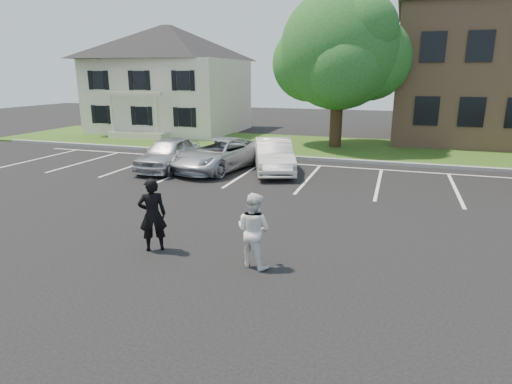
{
  "coord_description": "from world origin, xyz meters",
  "views": [
    {
      "loc": [
        3.32,
        -9.08,
        4.17
      ],
      "look_at": [
        0.0,
        1.0,
        1.25
      ],
      "focal_mm": 30.0,
      "sensor_mm": 36.0,
      "label": 1
    }
  ],
  "objects_px": {
    "house": "(170,79)",
    "car_silver_minivan": "(219,154)",
    "man_white_shirt": "(254,230)",
    "car_white_sedan": "(274,156)",
    "tree": "(341,53)",
    "man_black_suit": "(152,215)",
    "car_silver_west": "(169,154)"
  },
  "relations": [
    {
      "from": "house",
      "to": "car_silver_minivan",
      "type": "bearing_deg",
      "value": -52.73
    },
    {
      "from": "house",
      "to": "car_silver_minivan",
      "type": "height_order",
      "value": "house"
    },
    {
      "from": "man_white_shirt",
      "to": "car_silver_minivan",
      "type": "xyz_separation_m",
      "value": [
        -4.7,
        9.08,
        -0.15
      ]
    },
    {
      "from": "house",
      "to": "car_white_sedan",
      "type": "height_order",
      "value": "house"
    },
    {
      "from": "man_white_shirt",
      "to": "car_white_sedan",
      "type": "bearing_deg",
      "value": -60.2
    },
    {
      "from": "house",
      "to": "tree",
      "type": "height_order",
      "value": "tree"
    },
    {
      "from": "man_black_suit",
      "to": "car_white_sedan",
      "type": "height_order",
      "value": "man_black_suit"
    },
    {
      "from": "car_silver_minivan",
      "to": "car_white_sedan",
      "type": "xyz_separation_m",
      "value": [
        2.47,
        0.33,
        0.02
      ]
    },
    {
      "from": "tree",
      "to": "man_black_suit",
      "type": "height_order",
      "value": "tree"
    },
    {
      "from": "man_black_suit",
      "to": "man_white_shirt",
      "type": "distance_m",
      "value": 2.61
    },
    {
      "from": "car_silver_west",
      "to": "car_white_sedan",
      "type": "height_order",
      "value": "car_white_sedan"
    },
    {
      "from": "house",
      "to": "man_black_suit",
      "type": "xyz_separation_m",
      "value": [
        10.88,
        -20.54,
        -2.92
      ]
    },
    {
      "from": "man_white_shirt",
      "to": "car_silver_minivan",
      "type": "bearing_deg",
      "value": -46.16
    },
    {
      "from": "tree",
      "to": "house",
      "type": "bearing_deg",
      "value": 163.73
    },
    {
      "from": "man_white_shirt",
      "to": "man_black_suit",
      "type": "bearing_deg",
      "value": 14.45
    },
    {
      "from": "tree",
      "to": "car_white_sedan",
      "type": "height_order",
      "value": "tree"
    },
    {
      "from": "car_silver_minivan",
      "to": "man_black_suit",
      "type": "bearing_deg",
      "value": -64.43
    },
    {
      "from": "house",
      "to": "car_white_sedan",
      "type": "distance_m",
      "value": 16.2
    },
    {
      "from": "car_white_sedan",
      "to": "car_silver_west",
      "type": "bearing_deg",
      "value": 170.63
    },
    {
      "from": "man_black_suit",
      "to": "man_white_shirt",
      "type": "bearing_deg",
      "value": 144.21
    },
    {
      "from": "car_white_sedan",
      "to": "car_silver_minivan",
      "type": "bearing_deg",
      "value": 167.0
    },
    {
      "from": "car_silver_minivan",
      "to": "car_white_sedan",
      "type": "height_order",
      "value": "car_white_sedan"
    },
    {
      "from": "tree",
      "to": "car_white_sedan",
      "type": "xyz_separation_m",
      "value": [
        -1.75,
        -7.43,
        -4.62
      ]
    },
    {
      "from": "tree",
      "to": "car_silver_minivan",
      "type": "distance_m",
      "value": 9.98
    },
    {
      "from": "man_black_suit",
      "to": "car_white_sedan",
      "type": "bearing_deg",
      "value": -126.07
    },
    {
      "from": "man_white_shirt",
      "to": "house",
      "type": "bearing_deg",
      "value": -40.34
    },
    {
      "from": "tree",
      "to": "car_silver_minivan",
      "type": "bearing_deg",
      "value": -118.51
    },
    {
      "from": "man_black_suit",
      "to": "car_silver_minivan",
      "type": "relative_size",
      "value": 0.36
    },
    {
      "from": "house",
      "to": "man_white_shirt",
      "type": "bearing_deg",
      "value": -56.83
    },
    {
      "from": "car_silver_west",
      "to": "car_silver_minivan",
      "type": "relative_size",
      "value": 0.83
    },
    {
      "from": "car_silver_west",
      "to": "man_black_suit",
      "type": "bearing_deg",
      "value": -65.69
    },
    {
      "from": "man_black_suit",
      "to": "house",
      "type": "bearing_deg",
      "value": -95.83
    }
  ]
}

